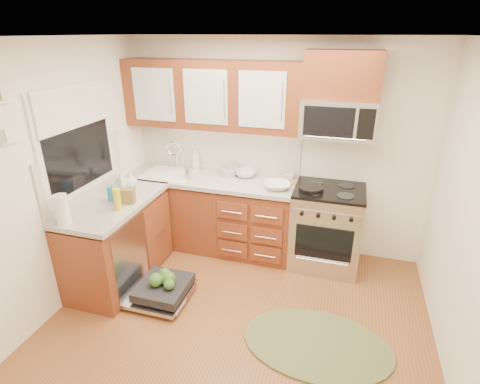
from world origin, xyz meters
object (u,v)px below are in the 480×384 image
(rug, at_px, (317,344))
(paper_towel_roll, at_px, (62,210))
(bowl_b, at_px, (246,174))
(cup, at_px, (290,176))
(bowl_a, at_px, (277,186))
(upper_cabinets, at_px, (211,95))
(sink, at_px, (170,183))
(skillet, at_px, (311,189))
(dishwasher, at_px, (160,290))
(range, at_px, (326,227))
(stock_pot, at_px, (229,171))
(microwave, at_px, (338,118))
(cutting_board, at_px, (287,182))

(rug, bearing_deg, paper_towel_roll, -176.49)
(bowl_b, height_order, cup, cup)
(bowl_a, bearing_deg, bowl_b, 148.81)
(upper_cabinets, relative_size, cup, 18.15)
(sink, relative_size, skillet, 2.32)
(dishwasher, distance_m, skillet, 1.90)
(upper_cabinets, distance_m, sink, 1.21)
(sink, height_order, paper_towel_roll, paper_towel_roll)
(skillet, bearing_deg, bowl_b, 160.82)
(rug, distance_m, skillet, 1.56)
(range, distance_m, stock_pot, 1.31)
(sink, distance_m, dishwasher, 1.38)
(rug, bearing_deg, skillet, 102.16)
(stock_pot, bearing_deg, skillet, -14.27)
(upper_cabinets, bearing_deg, cup, 4.64)
(upper_cabinets, distance_m, skillet, 1.53)
(range, xyz_separation_m, rug, (0.06, -1.31, -0.46))
(sink, height_order, rug, sink)
(range, height_order, skillet, skillet)
(paper_towel_roll, relative_size, bowl_a, 0.96)
(rug, bearing_deg, sink, 146.93)
(dishwasher, height_order, paper_towel_roll, paper_towel_roll)
(dishwasher, relative_size, stock_pot, 3.53)
(dishwasher, relative_size, paper_towel_roll, 2.51)
(microwave, distance_m, dishwasher, 2.55)
(stock_pot, bearing_deg, microwave, -1.19)
(dishwasher, relative_size, skillet, 2.62)
(rug, bearing_deg, bowl_a, 117.55)
(skillet, xyz_separation_m, paper_towel_roll, (-2.06, -1.34, 0.09))
(skillet, height_order, paper_towel_roll, paper_towel_roll)
(paper_towel_roll, xyz_separation_m, bowl_b, (1.26, 1.62, -0.10))
(dishwasher, bearing_deg, cutting_board, 50.24)
(microwave, relative_size, stock_pot, 3.83)
(sink, xyz_separation_m, bowl_b, (0.93, 0.18, 0.16))
(range, distance_m, cup, 0.72)
(sink, xyz_separation_m, stock_pot, (0.73, 0.16, 0.18))
(rug, bearing_deg, stock_pot, 131.06)
(skillet, xyz_separation_m, bowl_a, (-0.38, 0.02, -0.01))
(rug, distance_m, bowl_a, 1.67)
(stock_pot, bearing_deg, upper_cabinets, -179.99)
(upper_cabinets, height_order, microwave, upper_cabinets)
(paper_towel_roll, bearing_deg, rug, 3.51)
(sink, relative_size, bowl_a, 2.14)
(rug, xyz_separation_m, cup, (-0.54, 1.53, 0.96))
(sink, distance_m, cutting_board, 1.44)
(skillet, bearing_deg, dishwasher, -142.87)
(dishwasher, height_order, stock_pot, stock_pot)
(sink, height_order, cutting_board, cutting_board)
(range, xyz_separation_m, dishwasher, (-1.54, -1.13, -0.38))
(range, bearing_deg, microwave, 90.00)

